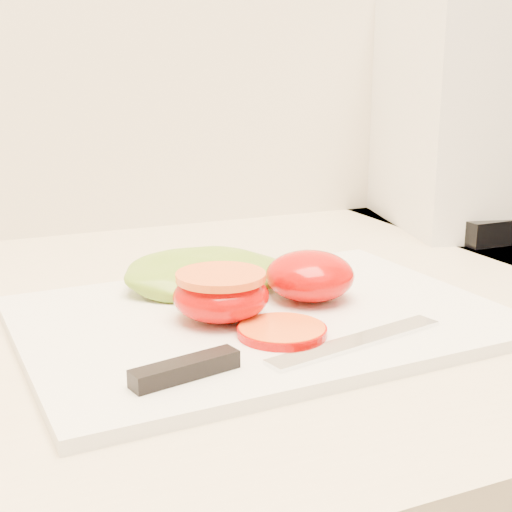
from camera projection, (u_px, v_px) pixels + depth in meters
name	position (u px, v px, depth m)	size (l,w,h in m)	color
cutting_board	(261.00, 318.00, 0.58)	(0.38, 0.28, 0.01)	white
tomato_half_dome	(310.00, 276.00, 0.61)	(0.08, 0.08, 0.04)	#D50500
tomato_half_cut	(221.00, 294.00, 0.56)	(0.08, 0.08, 0.04)	#D50500
tomato_slice_0	(282.00, 331.00, 0.53)	(0.06, 0.06, 0.01)	orange
lettuce_leaf_0	(206.00, 274.00, 0.64)	(0.15, 0.10, 0.03)	olive
knife	(258.00, 357.00, 0.48)	(0.25, 0.05, 0.01)	silver
appliance	(474.00, 110.00, 0.93)	(0.20, 0.25, 0.30)	silver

